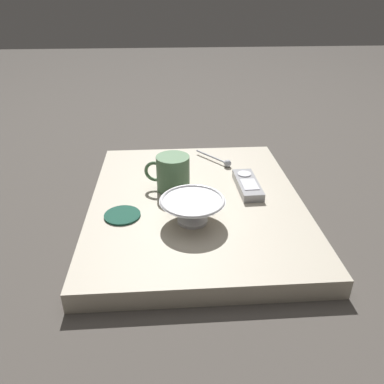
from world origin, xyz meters
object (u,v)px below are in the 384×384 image
drink_coaster (122,215)px  cereal_bowl (192,209)px  coffee_mug (172,173)px  teaspoon (223,161)px  tv_remote_near (248,185)px

drink_coaster → cereal_bowl: bearing=168.5°
coffee_mug → teaspoon: (-0.16, -0.15, -0.04)m
teaspoon → drink_coaster: size_ratio=1.38×
drink_coaster → coffee_mug: bearing=-133.7°
teaspoon → tv_remote_near: size_ratio=0.76×
cereal_bowl → tv_remote_near: bearing=-136.4°
cereal_bowl → drink_coaster: size_ratio=1.75×
cereal_bowl → teaspoon: bearing=-110.3°
cereal_bowl → tv_remote_near: cereal_bowl is taller
teaspoon → drink_coaster: 0.39m
coffee_mug → tv_remote_near: coffee_mug is taller
teaspoon → drink_coaster: bearing=44.6°
teaspoon → tv_remote_near: bearing=106.1°
cereal_bowl → tv_remote_near: (-0.16, -0.15, -0.02)m
coffee_mug → tv_remote_near: 0.21m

